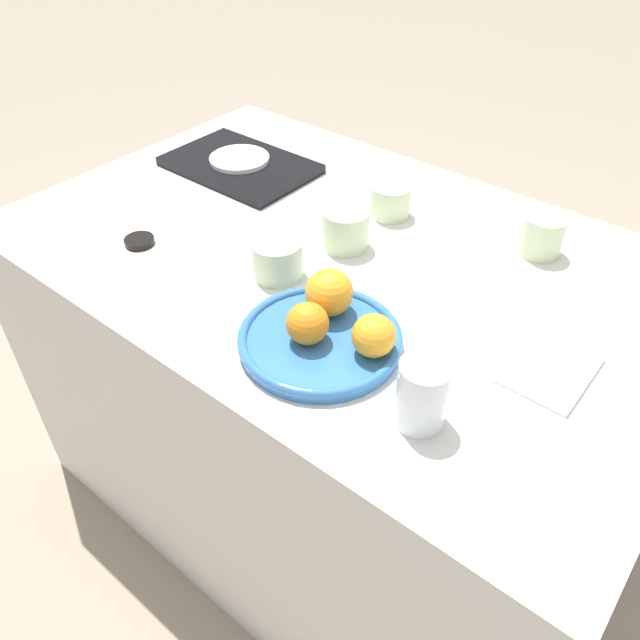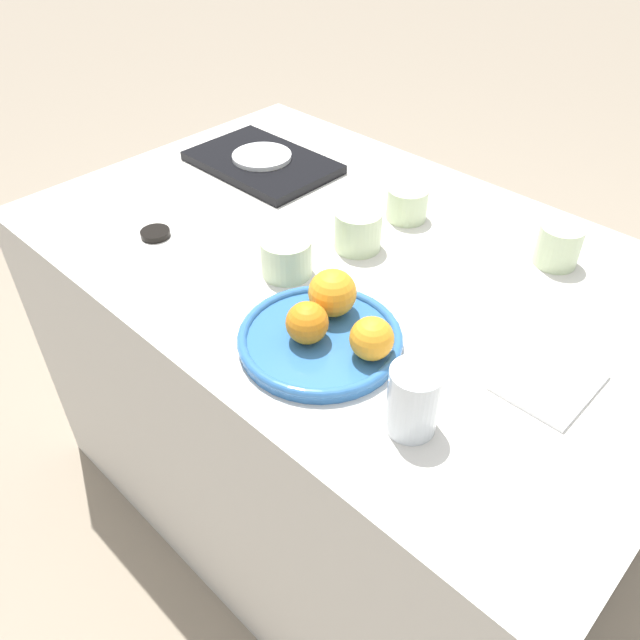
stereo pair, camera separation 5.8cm
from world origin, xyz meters
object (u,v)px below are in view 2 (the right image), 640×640
Objects in this scene: water_glass at (413,400)px; cup_1 at (286,257)px; orange_0 at (332,293)px; napkin at (549,381)px; orange_1 at (307,323)px; serving_tray at (262,163)px; side_plate at (262,156)px; cup_2 at (559,245)px; cup_0 at (405,203)px; soy_dish at (155,233)px; fruit_platter at (320,339)px; orange_2 at (372,339)px; cup_3 at (356,229)px.

water_glass is 1.13× the size of cup_1.
orange_0 reaches higher than napkin.
orange_1 reaches higher than serving_tray.
serving_tray is (-0.50, 0.36, -0.04)m from orange_1.
side_plate is 1.74× the size of cup_2.
soy_dish is at bearing -127.76° from cup_0.
orange_1 is 0.43m from soy_dish.
fruit_platter is 3.90× the size of orange_1.
cup_1 reaches higher than serving_tray.
side_plate reaches higher than napkin.
orange_2 is 0.52m from soy_dish.
water_glass is 0.44m from cup_3.
orange_2 is 0.84× the size of cup_2.
fruit_platter is 0.34m from napkin.
orange_1 is at bearing 175.61° from water_glass.
cup_3 is (0.00, -0.15, 0.01)m from cup_0.
cup_3 is (-0.13, 0.26, -0.01)m from orange_1.
cup_1 is 0.28m from soy_dish.
cup_0 is 1.44× the size of soy_dish.
orange_2 is at bearing -16.32° from cup_1.
side_plate is at bearing 144.26° from orange_1.
fruit_platter is 0.08m from orange_0.
napkin is (0.21, 0.15, -0.05)m from orange_2.
orange_0 reaches higher than cup_3.
cup_2 is at bearing 35.16° from cup_3.
fruit_platter is 0.62m from serving_tray.
side_plate is at bearing 149.26° from orange_0.
serving_tray is at bearing 151.48° from orange_2.
water_glass reaches higher than side_plate.
serving_tray is 0.82m from napkin.
cup_1 is 1.16× the size of cup_2.
napkin is at bearing 8.68° from cup_1.
water_glass reaches higher than orange_0.
water_glass is 0.31× the size of serving_tray.
orange_2 reaches higher than side_plate.
orange_1 reaches higher than cup_1.
orange_0 reaches higher than soy_dish.
cup_0 is 0.92× the size of cup_3.
orange_0 is 0.24m from water_glass.
orange_0 is 1.17× the size of orange_2.
soy_dish is (-0.41, -0.05, -0.05)m from orange_0.
soy_dish is (-0.27, -0.09, -0.03)m from cup_1.
soy_dish is (-0.43, 0.02, -0.04)m from orange_1.
cup_2 is (0.66, 0.11, 0.03)m from serving_tray.
orange_2 is at bearing -17.49° from orange_0.
side_plate is (-0.51, 0.34, 0.01)m from fruit_platter.
cup_3 reaches higher than serving_tray.
orange_1 is 0.74× the size of cup_3.
soy_dish is at bearing -167.56° from napkin.
orange_2 reaches higher than napkin.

